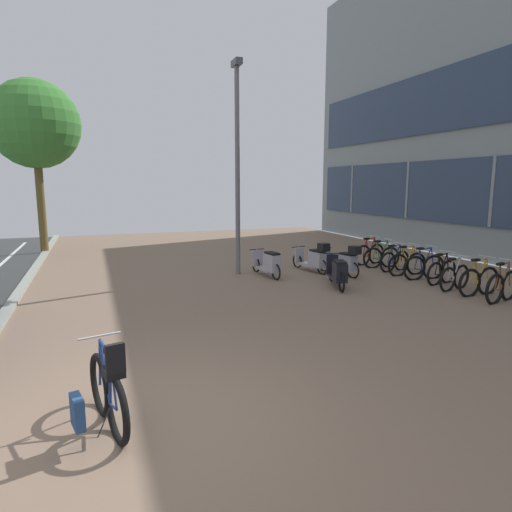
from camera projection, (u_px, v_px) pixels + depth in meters
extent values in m
cube|color=#7F6652|center=(471.00, 363.00, 6.74)|extent=(14.40, 40.00, 0.05)
cube|color=gray|center=(493.00, 192.00, 14.67)|extent=(0.10, 0.12, 2.38)
cube|color=gray|center=(408.00, 190.00, 18.61)|extent=(0.10, 0.12, 2.38)
cube|color=gray|center=(352.00, 189.00, 22.55)|extent=(0.10, 0.12, 2.38)
torus|color=black|center=(117.00, 410.00, 4.64)|extent=(0.24, 0.76, 0.76)
torus|color=black|center=(100.00, 385.00, 5.21)|extent=(0.24, 0.76, 0.76)
cylinder|color=navy|center=(105.00, 371.00, 4.94)|extent=(0.11, 0.34, 0.67)
cylinder|color=navy|center=(110.00, 380.00, 4.77)|extent=(0.07, 0.15, 0.61)
cylinder|color=navy|center=(105.00, 348.00, 4.84)|extent=(0.13, 0.42, 0.09)
cylinder|color=navy|center=(113.00, 407.00, 4.75)|extent=(0.09, 0.27, 0.08)
cylinder|color=navy|center=(113.00, 383.00, 4.65)|extent=(0.06, 0.18, 0.56)
cylinder|color=navy|center=(100.00, 363.00, 5.11)|extent=(0.06, 0.16, 0.61)
cube|color=black|center=(110.00, 353.00, 4.67)|extent=(0.14, 0.23, 0.06)
cylinder|color=#ADADB2|center=(100.00, 336.00, 5.00)|extent=(0.47, 0.13, 0.02)
cube|color=black|center=(113.00, 372.00, 4.61)|extent=(0.25, 0.28, 0.10)
cube|color=black|center=(115.00, 359.00, 4.50)|extent=(0.21, 0.10, 0.32)
cube|color=navy|center=(77.00, 412.00, 4.46)|extent=(0.16, 0.30, 0.34)
cylinder|color=black|center=(104.00, 421.00, 4.78)|extent=(0.18, 0.14, 0.30)
torus|color=black|center=(495.00, 289.00, 9.95)|extent=(0.74, 0.24, 0.75)
torus|color=black|center=(509.00, 286.00, 10.30)|extent=(0.74, 0.24, 0.75)
cylinder|color=brown|center=(505.00, 276.00, 10.12)|extent=(0.32, 0.11, 0.65)
cylinder|color=brown|center=(500.00, 278.00, 10.01)|extent=(0.14, 0.07, 0.59)
cylinder|color=brown|center=(505.00, 264.00, 10.04)|extent=(0.39, 0.12, 0.09)
cylinder|color=brown|center=(498.00, 290.00, 10.02)|extent=(0.25, 0.08, 0.08)
cylinder|color=brown|center=(498.00, 278.00, 9.94)|extent=(0.17, 0.06, 0.54)
cylinder|color=brown|center=(509.00, 274.00, 10.22)|extent=(0.15, 0.06, 0.59)
cube|color=black|center=(500.00, 264.00, 9.93)|extent=(0.23, 0.14, 0.06)
cylinder|color=#ADADB2|center=(510.00, 260.00, 10.13)|extent=(0.13, 0.47, 0.02)
torus|color=black|center=(470.00, 283.00, 10.60)|extent=(0.74, 0.10, 0.73)
torus|color=black|center=(488.00, 281.00, 10.84)|extent=(0.74, 0.10, 0.73)
cylinder|color=#B88E1B|center=(482.00, 271.00, 10.70)|extent=(0.31, 0.05, 0.64)
cylinder|color=#B88E1B|center=(476.00, 273.00, 10.63)|extent=(0.14, 0.04, 0.58)
cylinder|color=#B88E1B|center=(481.00, 260.00, 10.63)|extent=(0.38, 0.05, 0.09)
cylinder|color=#B88E1B|center=(473.00, 284.00, 10.65)|extent=(0.25, 0.04, 0.08)
cylinder|color=#B88E1B|center=(473.00, 272.00, 10.58)|extent=(0.16, 0.03, 0.53)
cylinder|color=#B88E1B|center=(487.00, 270.00, 10.77)|extent=(0.14, 0.04, 0.58)
cube|color=black|center=(476.00, 260.00, 10.56)|extent=(0.22, 0.10, 0.06)
cylinder|color=#ADADB2|center=(487.00, 257.00, 10.69)|extent=(0.04, 0.48, 0.02)
torus|color=black|center=(448.00, 280.00, 11.11)|extent=(0.67, 0.22, 0.67)
torus|color=black|center=(461.00, 277.00, 11.44)|extent=(0.67, 0.22, 0.67)
cylinder|color=#B3B4B3|center=(457.00, 269.00, 11.27)|extent=(0.30, 0.10, 0.59)
cylinder|color=#B3B4B3|center=(452.00, 271.00, 11.17)|extent=(0.14, 0.07, 0.54)
cylinder|color=#B3B4B3|center=(456.00, 259.00, 11.20)|extent=(0.37, 0.12, 0.08)
cylinder|color=#B3B4B3|center=(450.00, 280.00, 11.17)|extent=(0.24, 0.08, 0.07)
cylinder|color=#B3B4B3|center=(450.00, 270.00, 11.10)|extent=(0.16, 0.06, 0.49)
cylinder|color=#B3B4B3|center=(461.00, 267.00, 11.37)|extent=(0.14, 0.06, 0.54)
cube|color=black|center=(452.00, 259.00, 11.09)|extent=(0.23, 0.14, 0.06)
cylinder|color=#ADADB2|center=(461.00, 256.00, 11.28)|extent=(0.13, 0.47, 0.02)
torus|color=black|center=(435.00, 274.00, 11.78)|extent=(0.68, 0.21, 0.68)
torus|color=black|center=(448.00, 272.00, 12.09)|extent=(0.68, 0.21, 0.68)
cylinder|color=black|center=(444.00, 264.00, 11.92)|extent=(0.29, 0.10, 0.60)
cylinder|color=black|center=(440.00, 266.00, 11.83)|extent=(0.13, 0.06, 0.54)
cylinder|color=black|center=(443.00, 255.00, 11.85)|extent=(0.36, 0.11, 0.08)
cylinder|color=black|center=(437.00, 275.00, 11.84)|extent=(0.23, 0.08, 0.07)
cylinder|color=black|center=(437.00, 265.00, 11.77)|extent=(0.16, 0.06, 0.50)
cylinder|color=black|center=(448.00, 263.00, 12.02)|extent=(0.14, 0.06, 0.54)
cube|color=black|center=(439.00, 255.00, 11.76)|extent=(0.23, 0.13, 0.06)
cylinder|color=#ADADB2|center=(447.00, 251.00, 11.94)|extent=(0.12, 0.47, 0.02)
torus|color=black|center=(414.00, 268.00, 12.43)|extent=(0.74, 0.14, 0.74)
torus|color=black|center=(433.00, 267.00, 12.59)|extent=(0.74, 0.14, 0.74)
cylinder|color=navy|center=(426.00, 259.00, 12.48)|extent=(0.31, 0.06, 0.65)
cylinder|color=navy|center=(421.00, 260.00, 12.44)|extent=(0.14, 0.05, 0.59)
cylinder|color=navy|center=(426.00, 249.00, 12.42)|extent=(0.39, 0.07, 0.09)
cylinder|color=navy|center=(418.00, 269.00, 12.46)|extent=(0.25, 0.05, 0.08)
cylinder|color=navy|center=(417.00, 259.00, 12.40)|extent=(0.17, 0.04, 0.54)
cylinder|color=navy|center=(432.00, 258.00, 12.53)|extent=(0.15, 0.04, 0.59)
cube|color=black|center=(420.00, 248.00, 12.37)|extent=(0.23, 0.11, 0.06)
cylinder|color=#ADADB2|center=(432.00, 246.00, 12.46)|extent=(0.07, 0.48, 0.02)
torus|color=black|center=(398.00, 265.00, 12.97)|extent=(0.71, 0.08, 0.71)
torus|color=black|center=(416.00, 264.00, 13.20)|extent=(0.71, 0.08, 0.71)
cylinder|color=#BF8819|center=(409.00, 256.00, 13.07)|extent=(0.33, 0.04, 0.63)
cylinder|color=#BF8819|center=(404.00, 257.00, 13.00)|extent=(0.14, 0.04, 0.57)
cylinder|color=#BF8819|center=(409.00, 247.00, 13.00)|extent=(0.41, 0.04, 0.08)
cylinder|color=#BF8819|center=(401.00, 266.00, 13.02)|extent=(0.26, 0.03, 0.08)
cylinder|color=#BF8819|center=(400.00, 257.00, 12.96)|extent=(0.17, 0.03, 0.52)
cylinder|color=#BF8819|center=(415.00, 255.00, 13.13)|extent=(0.15, 0.03, 0.57)
cube|color=black|center=(403.00, 247.00, 12.93)|extent=(0.22, 0.09, 0.06)
cylinder|color=#ADADB2|center=(414.00, 244.00, 13.06)|extent=(0.03, 0.48, 0.02)
torus|color=black|center=(388.00, 262.00, 13.56)|extent=(0.67, 0.17, 0.67)
torus|color=black|center=(402.00, 261.00, 13.85)|extent=(0.67, 0.17, 0.67)
cylinder|color=navy|center=(397.00, 254.00, 13.70)|extent=(0.30, 0.08, 0.59)
cylinder|color=navy|center=(392.00, 255.00, 13.61)|extent=(0.14, 0.06, 0.54)
cylinder|color=navy|center=(396.00, 246.00, 13.63)|extent=(0.37, 0.09, 0.08)
cylinder|color=navy|center=(390.00, 263.00, 13.62)|extent=(0.24, 0.07, 0.07)
cylinder|color=navy|center=(390.00, 255.00, 13.55)|extent=(0.16, 0.05, 0.49)
cylinder|color=navy|center=(401.00, 253.00, 13.78)|extent=(0.14, 0.05, 0.54)
cube|color=black|center=(392.00, 246.00, 13.54)|extent=(0.23, 0.12, 0.06)
cylinder|color=#ADADB2|center=(400.00, 243.00, 13.70)|extent=(0.10, 0.48, 0.02)
torus|color=black|center=(373.00, 258.00, 14.21)|extent=(0.72, 0.14, 0.72)
torus|color=black|center=(390.00, 257.00, 14.37)|extent=(0.72, 0.14, 0.72)
cylinder|color=#306A33|center=(383.00, 250.00, 14.26)|extent=(0.31, 0.07, 0.63)
cylinder|color=#306A33|center=(378.00, 251.00, 14.22)|extent=(0.14, 0.05, 0.57)
cylinder|color=#306A33|center=(383.00, 242.00, 14.20)|extent=(0.38, 0.08, 0.08)
cylinder|color=#306A33|center=(376.00, 259.00, 14.24)|extent=(0.24, 0.05, 0.08)
cylinder|color=#306A33|center=(375.00, 250.00, 14.19)|extent=(0.16, 0.04, 0.52)
cylinder|color=#306A33|center=(389.00, 249.00, 14.30)|extent=(0.14, 0.05, 0.57)
cube|color=black|center=(377.00, 241.00, 14.15)|extent=(0.23, 0.11, 0.06)
cylinder|color=#ADADB2|center=(388.00, 239.00, 14.24)|extent=(0.07, 0.48, 0.02)
torus|color=black|center=(363.00, 255.00, 14.72)|extent=(0.73, 0.21, 0.73)
torus|color=black|center=(376.00, 254.00, 15.05)|extent=(0.73, 0.21, 0.73)
cylinder|color=maroon|center=(371.00, 247.00, 14.87)|extent=(0.32, 0.09, 0.64)
cylinder|color=maroon|center=(367.00, 248.00, 14.78)|extent=(0.14, 0.06, 0.58)
cylinder|color=maroon|center=(371.00, 239.00, 14.80)|extent=(0.39, 0.11, 0.08)
cylinder|color=maroon|center=(365.00, 256.00, 14.78)|extent=(0.25, 0.07, 0.08)
cylinder|color=maroon|center=(365.00, 248.00, 14.71)|extent=(0.17, 0.06, 0.53)
cylinder|color=maroon|center=(376.00, 246.00, 14.97)|extent=(0.15, 0.06, 0.58)
cube|color=black|center=(367.00, 239.00, 14.70)|extent=(0.23, 0.13, 0.06)
cylinder|color=#ADADB2|center=(375.00, 236.00, 14.88)|extent=(0.11, 0.48, 0.02)
torus|color=black|center=(353.00, 270.00, 12.73)|extent=(0.16, 0.50, 0.50)
torus|color=black|center=(324.00, 264.00, 13.74)|extent=(0.16, 0.50, 0.50)
cube|color=#A4A6B7|center=(338.00, 268.00, 13.24)|extent=(0.43, 0.74, 0.08)
cube|color=#A4A6B7|center=(348.00, 262.00, 12.88)|extent=(0.41, 0.60, 0.44)
cube|color=black|center=(348.00, 254.00, 12.84)|extent=(0.36, 0.54, 0.06)
cylinder|color=#A4A6B7|center=(325.00, 256.00, 13.68)|extent=(0.09, 0.13, 0.51)
cube|color=#A4A6B7|center=(326.00, 257.00, 13.62)|extent=(0.33, 0.15, 0.50)
cylinder|color=black|center=(326.00, 248.00, 13.62)|extent=(0.51, 0.14, 0.03)
cube|color=black|center=(355.00, 250.00, 12.59)|extent=(0.34, 0.34, 0.24)
torus|color=black|center=(342.00, 282.00, 11.07)|extent=(0.23, 0.55, 0.56)
torus|color=black|center=(331.00, 272.00, 12.31)|extent=(0.23, 0.55, 0.56)
cube|color=black|center=(336.00, 278.00, 11.69)|extent=(0.48, 0.75, 0.08)
cube|color=black|center=(340.00, 272.00, 11.26)|extent=(0.46, 0.62, 0.48)
cube|color=black|center=(340.00, 262.00, 11.22)|extent=(0.40, 0.56, 0.06)
cylinder|color=black|center=(332.00, 263.00, 12.24)|extent=(0.10, 0.14, 0.56)
cube|color=black|center=(332.00, 264.00, 12.17)|extent=(0.33, 0.18, 0.55)
cylinder|color=black|center=(332.00, 253.00, 12.17)|extent=(0.50, 0.19, 0.03)
torus|color=black|center=(322.00, 267.00, 13.22)|extent=(0.13, 0.48, 0.48)
torus|color=black|center=(297.00, 261.00, 14.31)|extent=(0.13, 0.48, 0.48)
cube|color=#A7AAB6|center=(309.00, 265.00, 13.77)|extent=(0.40, 0.76, 0.08)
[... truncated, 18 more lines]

